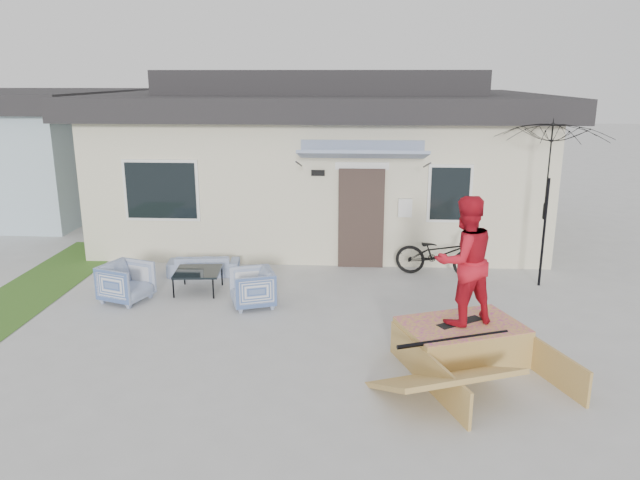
# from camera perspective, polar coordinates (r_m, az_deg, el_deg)

# --- Properties ---
(ground) EXTENTS (90.00, 90.00, 0.00)m
(ground) POSITION_cam_1_polar(r_m,az_deg,el_deg) (8.86, -2.68, -11.20)
(ground) COLOR #AEAEAD
(ground) RESTS_ON ground
(grass_strip) EXTENTS (1.40, 8.00, 0.01)m
(grass_strip) POSITION_cam_1_polar(r_m,az_deg,el_deg) (12.26, -26.67, -5.21)
(grass_strip) COLOR #325D1F
(grass_strip) RESTS_ON ground
(house) EXTENTS (10.80, 8.49, 4.10)m
(house) POSITION_cam_1_polar(r_m,az_deg,el_deg) (16.03, 0.25, 8.06)
(house) COLOR beige
(house) RESTS_ON ground
(loveseat) EXTENTS (1.47, 0.57, 0.56)m
(loveseat) POSITION_cam_1_polar(r_m,az_deg,el_deg) (12.59, -10.87, -1.97)
(loveseat) COLOR #375495
(loveseat) RESTS_ON ground
(armchair_left) EXTENTS (0.92, 0.95, 0.77)m
(armchair_left) POSITION_cam_1_polar(r_m,az_deg,el_deg) (11.44, -17.74, -3.62)
(armchair_left) COLOR #375495
(armchair_left) RESTS_ON ground
(armchair_right) EXTENTS (0.87, 0.90, 0.73)m
(armchair_right) POSITION_cam_1_polar(r_m,az_deg,el_deg) (10.73, -6.38, -4.32)
(armchair_right) COLOR #375495
(armchair_right) RESTS_ON ground
(coffee_table) EXTENTS (0.89, 0.89, 0.41)m
(coffee_table) POSITION_cam_1_polar(r_m,az_deg,el_deg) (11.65, -11.35, -3.79)
(coffee_table) COLOR black
(coffee_table) RESTS_ON ground
(bicycle) EXTENTS (1.84, 0.97, 1.12)m
(bicycle) POSITION_cam_1_polar(r_m,az_deg,el_deg) (12.44, 11.13, -0.84)
(bicycle) COLOR black
(bicycle) RESTS_ON ground
(patio_umbrella) EXTENTS (2.43, 2.31, 2.20)m
(patio_umbrella) POSITION_cam_1_polar(r_m,az_deg,el_deg) (12.12, 20.57, 3.83)
(patio_umbrella) COLOR black
(patio_umbrella) RESTS_ON ground
(skate_ramp) EXTENTS (2.31, 2.62, 0.55)m
(skate_ramp) POSITION_cam_1_polar(r_m,az_deg,el_deg) (8.97, 13.09, -9.34)
(skate_ramp) COLOR #AE8644
(skate_ramp) RESTS_ON ground
(skateboard) EXTENTS (0.71, 0.55, 0.05)m
(skateboard) POSITION_cam_1_polar(r_m,az_deg,el_deg) (8.89, 13.02, -7.47)
(skateboard) COLOR black
(skateboard) RESTS_ON skate_ramp
(skater) EXTENTS (1.09, 0.98, 1.82)m
(skater) POSITION_cam_1_polar(r_m,az_deg,el_deg) (8.58, 13.39, -1.73)
(skater) COLOR red
(skater) RESTS_ON skateboard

